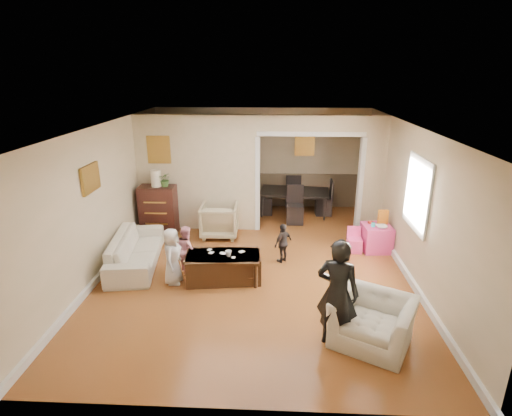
# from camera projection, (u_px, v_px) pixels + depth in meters

# --- Properties ---
(floor) EXTENTS (7.00, 7.00, 0.00)m
(floor) POSITION_uv_depth(u_px,v_px,m) (255.00, 263.00, 7.69)
(floor) COLOR #955226
(floor) RESTS_ON ground
(partition_left) EXTENTS (2.75, 0.18, 2.60)m
(partition_left) POSITION_uv_depth(u_px,v_px,m) (198.00, 173.00, 9.03)
(partition_left) COLOR beige
(partition_left) RESTS_ON ground
(partition_right) EXTENTS (0.55, 0.18, 2.60)m
(partition_right) POSITION_uv_depth(u_px,v_px,m) (372.00, 175.00, 8.85)
(partition_right) COLOR beige
(partition_right) RESTS_ON ground
(partition_header) EXTENTS (2.22, 0.18, 0.35)m
(partition_header) POSITION_uv_depth(u_px,v_px,m) (311.00, 123.00, 8.55)
(partition_header) COLOR beige
(partition_header) RESTS_ON partition_right
(window_pane) EXTENTS (0.03, 0.95, 1.10)m
(window_pane) POSITION_uv_depth(u_px,v_px,m) (418.00, 194.00, 6.68)
(window_pane) COLOR white
(window_pane) RESTS_ON ground
(framed_art_partition) EXTENTS (0.45, 0.03, 0.55)m
(framed_art_partition) POSITION_uv_depth(u_px,v_px,m) (159.00, 150.00, 8.79)
(framed_art_partition) COLOR brown
(framed_art_partition) RESTS_ON partition_left
(framed_art_sofa_wall) EXTENTS (0.03, 0.55, 0.40)m
(framed_art_sofa_wall) POSITION_uv_depth(u_px,v_px,m) (90.00, 178.00, 6.66)
(framed_art_sofa_wall) COLOR brown
(framed_art_alcove) EXTENTS (0.45, 0.03, 0.55)m
(framed_art_alcove) POSITION_uv_depth(u_px,v_px,m) (305.00, 144.00, 10.33)
(framed_art_alcove) COLOR brown
(sofa) EXTENTS (1.05, 2.09, 0.58)m
(sofa) POSITION_uv_depth(u_px,v_px,m) (136.00, 250.00, 7.56)
(sofa) COLOR beige
(sofa) RESTS_ON ground
(armchair_back) EXTENTS (0.80, 0.83, 0.74)m
(armchair_back) POSITION_uv_depth(u_px,v_px,m) (219.00, 220.00, 8.86)
(armchair_back) COLOR #C2B586
(armchair_back) RESTS_ON ground
(armchair_front) EXTENTS (1.31, 1.26, 0.66)m
(armchair_front) POSITION_uv_depth(u_px,v_px,m) (372.00, 321.00, 5.36)
(armchair_front) COLOR beige
(armchair_front) RESTS_ON ground
(dresser) EXTENTS (0.79, 0.45, 1.09)m
(dresser) POSITION_uv_depth(u_px,v_px,m) (159.00, 210.00, 8.97)
(dresser) COLOR black
(dresser) RESTS_ON ground
(table_lamp) EXTENTS (0.22, 0.22, 0.36)m
(table_lamp) POSITION_uv_depth(u_px,v_px,m) (156.00, 178.00, 8.73)
(table_lamp) COLOR #F0E4C4
(table_lamp) RESTS_ON dresser
(potted_plant) EXTENTS (0.29, 0.25, 0.32)m
(potted_plant) POSITION_uv_depth(u_px,v_px,m) (165.00, 179.00, 8.73)
(potted_plant) COLOR #3E652C
(potted_plant) RESTS_ON dresser
(coffee_table) EXTENTS (1.34, 0.80, 0.48)m
(coffee_table) POSITION_uv_depth(u_px,v_px,m) (223.00, 267.00, 7.03)
(coffee_table) COLOR #372011
(coffee_table) RESTS_ON ground
(coffee_cup) EXTENTS (0.12, 0.12, 0.10)m
(coffee_cup) POSITION_uv_depth(u_px,v_px,m) (228.00, 253.00, 6.88)
(coffee_cup) COLOR silver
(coffee_cup) RESTS_ON coffee_table
(play_table) EXTENTS (0.59, 0.59, 0.53)m
(play_table) POSITION_uv_depth(u_px,v_px,m) (376.00, 238.00, 8.18)
(play_table) COLOR #DE3A85
(play_table) RESTS_ON ground
(cereal_box) EXTENTS (0.20, 0.09, 0.30)m
(cereal_box) POSITION_uv_depth(u_px,v_px,m) (383.00, 217.00, 8.13)
(cereal_box) COLOR yellow
(cereal_box) RESTS_ON play_table
(cyan_cup) EXTENTS (0.08, 0.08, 0.08)m
(cyan_cup) POSITION_uv_depth(u_px,v_px,m) (373.00, 225.00, 8.04)
(cyan_cup) COLOR #28C9C8
(cyan_cup) RESTS_ON play_table
(toy_block) EXTENTS (0.10, 0.09, 0.05)m
(toy_block) POSITION_uv_depth(u_px,v_px,m) (370.00, 222.00, 8.20)
(toy_block) COLOR #B52A16
(toy_block) RESTS_ON play_table
(play_bowl) EXTENTS (0.23, 0.23, 0.05)m
(play_bowl) POSITION_uv_depth(u_px,v_px,m) (382.00, 227.00, 7.97)
(play_bowl) COLOR silver
(play_bowl) RESTS_ON play_table
(dining_table) EXTENTS (1.81, 1.14, 0.60)m
(dining_table) POSITION_uv_depth(u_px,v_px,m) (294.00, 203.00, 10.24)
(dining_table) COLOR black
(dining_table) RESTS_ON ground
(adult_person) EXTENTS (0.65, 0.54, 1.53)m
(adult_person) POSITION_uv_depth(u_px,v_px,m) (337.00, 293.00, 5.20)
(adult_person) COLOR black
(adult_person) RESTS_ON ground
(child_kneel_a) EXTENTS (0.34, 0.50, 1.00)m
(child_kneel_a) POSITION_uv_depth(u_px,v_px,m) (172.00, 256.00, 6.84)
(child_kneel_a) COLOR silver
(child_kneel_a) RESTS_ON ground
(child_kneel_b) EXTENTS (0.49, 0.53, 0.87)m
(child_kneel_b) POSITION_uv_depth(u_px,v_px,m) (187.00, 249.00, 7.28)
(child_kneel_b) COLOR pink
(child_kneel_b) RESTS_ON ground
(child_toddler) EXTENTS (0.45, 0.46, 0.77)m
(child_toddler) POSITION_uv_depth(u_px,v_px,m) (283.00, 243.00, 7.64)
(child_toddler) COLOR black
(child_toddler) RESTS_ON ground
(craft_papers) EXTENTS (0.69, 0.38, 0.00)m
(craft_papers) POSITION_uv_depth(u_px,v_px,m) (224.00, 253.00, 7.02)
(craft_papers) COLOR white
(craft_papers) RESTS_ON coffee_table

